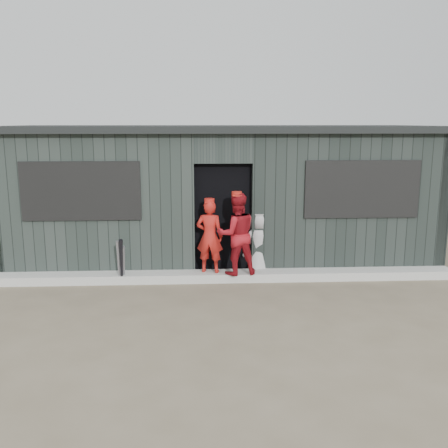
{
  "coord_description": "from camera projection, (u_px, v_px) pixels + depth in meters",
  "views": [
    {
      "loc": [
        -0.41,
        -6.44,
        2.69
      ],
      "look_at": [
        0.0,
        1.8,
        1.0
      ],
      "focal_mm": 40.0,
      "sensor_mm": 36.0,
      "label": 1
    }
  ],
  "objects": [
    {
      "name": "curb",
      "position": [
        224.0,
        276.0,
        8.62
      ],
      "size": [
        8.0,
        0.36,
        0.15
      ],
      "primitive_type": "cube",
      "color": "#A9AAA5",
      "rests_on": "ground"
    },
    {
      "name": "player_red_left",
      "position": [
        210.0,
        236.0,
        8.5
      ],
      "size": [
        0.51,
        0.39,
        1.26
      ],
      "primitive_type": "imported",
      "rotation": [
        0.0,
        0.0,
        2.92
      ],
      "color": "#B21C15",
      "rests_on": "curb"
    },
    {
      "name": "dugout",
      "position": [
        220.0,
        193.0,
        10.03
      ],
      "size": [
        8.3,
        3.3,
        2.62
      ],
      "color": "black",
      "rests_on": "ground"
    },
    {
      "name": "player_red_right",
      "position": [
        237.0,
        234.0,
        8.37
      ],
      "size": [
        0.76,
        0.64,
        1.39
      ],
      "primitive_type": "imported",
      "rotation": [
        0.0,
        0.0,
        3.33
      ],
      "color": "maroon",
      "rests_on": "curb"
    },
    {
      "name": "bat_right",
      "position": [
        121.0,
        262.0,
        8.25
      ],
      "size": [
        0.12,
        0.28,
        0.82
      ],
      "primitive_type": "cone",
      "rotation": [
        0.24,
        0.0,
        0.19
      ],
      "color": "black",
      "rests_on": "ground"
    },
    {
      "name": "ground",
      "position": [
        231.0,
        321.0,
        6.86
      ],
      "size": [
        80.0,
        80.0,
        0.0
      ],
      "primitive_type": "plane",
      "color": "brown",
      "rests_on": "ground"
    },
    {
      "name": "bat_mid",
      "position": [
        119.0,
        263.0,
        8.31
      ],
      "size": [
        0.09,
        0.21,
        0.78
      ],
      "primitive_type": "cone",
      "rotation": [
        0.17,
        0.0,
        0.13
      ],
      "color": "gray",
      "rests_on": "ground"
    },
    {
      "name": "bat_left",
      "position": [
        123.0,
        265.0,
        8.35
      ],
      "size": [
        0.11,
        0.26,
        0.69
      ],
      "primitive_type": "cone",
      "rotation": [
        0.28,
        0.0,
        0.15
      ],
      "color": "gray",
      "rests_on": "ground"
    },
    {
      "name": "player_grey_back",
      "position": [
        258.0,
        244.0,
        8.84
      ],
      "size": [
        0.67,
        0.6,
        1.15
      ],
      "primitive_type": "imported",
      "rotation": [
        0.0,
        0.0,
        3.66
      ],
      "color": "#A8A8A8",
      "rests_on": "ground"
    }
  ]
}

